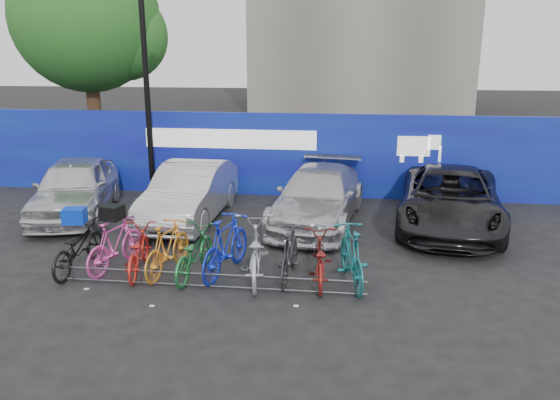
% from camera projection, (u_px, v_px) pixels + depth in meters
% --- Properties ---
extents(ground, '(100.00, 100.00, 0.00)m').
position_uv_depth(ground, '(218.00, 275.00, 10.38)').
color(ground, black).
rests_on(ground, ground).
extents(hoarding, '(22.00, 0.18, 2.40)m').
position_uv_depth(hoarding, '(265.00, 154.00, 15.79)').
color(hoarding, '#130A8D').
rests_on(hoarding, ground).
extents(tree, '(5.40, 5.20, 7.80)m').
position_uv_depth(tree, '(93.00, 22.00, 19.44)').
color(tree, '#382314').
rests_on(tree, ground).
extents(lamppost, '(0.25, 0.50, 6.11)m').
position_uv_depth(lamppost, '(146.00, 82.00, 15.05)').
color(lamppost, black).
rests_on(lamppost, ground).
extents(bike_rack, '(5.60, 0.03, 0.30)m').
position_uv_depth(bike_rack, '(210.00, 280.00, 9.77)').
color(bike_rack, '#595B60').
rests_on(bike_rack, ground).
extents(car_0, '(2.74, 4.61, 1.47)m').
position_uv_depth(car_0, '(75.00, 187.00, 13.94)').
color(car_0, silver).
rests_on(car_0, ground).
extents(car_1, '(1.62, 4.31, 1.41)m').
position_uv_depth(car_1, '(190.00, 192.00, 13.59)').
color(car_1, '#B1B1B6').
rests_on(car_1, ground).
extents(car_2, '(2.45, 4.79, 1.33)m').
position_uv_depth(car_2, '(318.00, 196.00, 13.38)').
color(car_2, '#B6B6BC').
rests_on(car_2, ground).
extents(car_3, '(3.03, 5.30, 1.39)m').
position_uv_depth(car_3, '(450.00, 199.00, 13.04)').
color(car_3, black).
rests_on(car_3, ground).
extents(bike_0, '(0.72, 1.86, 0.96)m').
position_uv_depth(bike_0, '(78.00, 247.00, 10.50)').
color(bike_0, black).
rests_on(bike_0, ground).
extents(bike_1, '(0.88, 1.76, 1.02)m').
position_uv_depth(bike_1, '(115.00, 244.00, 10.55)').
color(bike_1, '#DF47A6').
rests_on(bike_1, ground).
extents(bike_2, '(0.87, 1.79, 0.90)m').
position_uv_depth(bike_2, '(138.00, 251.00, 10.39)').
color(bike_2, red).
rests_on(bike_2, ground).
extents(bike_3, '(0.78, 1.76, 1.02)m').
position_uv_depth(bike_3, '(168.00, 248.00, 10.34)').
color(bike_3, orange).
rests_on(bike_3, ground).
extents(bike_4, '(0.80, 1.81, 0.92)m').
position_uv_depth(bike_4, '(194.00, 253.00, 10.25)').
color(bike_4, '#1C682E').
rests_on(bike_4, ground).
extents(bike_5, '(0.97, 1.99, 1.15)m').
position_uv_depth(bike_5, '(226.00, 246.00, 10.30)').
color(bike_5, '#1225B8').
rests_on(bike_5, ground).
extents(bike_6, '(1.03, 2.16, 1.09)m').
position_uv_depth(bike_6, '(254.00, 251.00, 10.11)').
color(bike_6, '#A0A3A7').
rests_on(bike_6, ground).
extents(bike_7, '(0.57, 1.68, 0.99)m').
position_uv_depth(bike_7, '(289.00, 254.00, 10.07)').
color(bike_7, '#252527').
rests_on(bike_7, ground).
extents(bike_8, '(0.73, 1.77, 0.91)m').
position_uv_depth(bike_8, '(319.00, 259.00, 9.95)').
color(bike_8, maroon).
rests_on(bike_8, ground).
extents(bike_9, '(0.89, 1.90, 1.10)m').
position_uv_depth(bike_9, '(352.00, 256.00, 9.86)').
color(bike_9, '#146970').
rests_on(bike_9, ground).
extents(cargo_crate, '(0.46, 0.37, 0.29)m').
position_uv_depth(cargo_crate, '(74.00, 216.00, 10.33)').
color(cargo_crate, '#0429AD').
rests_on(cargo_crate, bike_0).
extents(cargo_topcase, '(0.44, 0.41, 0.28)m').
position_uv_depth(cargo_topcase, '(112.00, 212.00, 10.38)').
color(cargo_topcase, black).
rests_on(cargo_topcase, bike_1).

